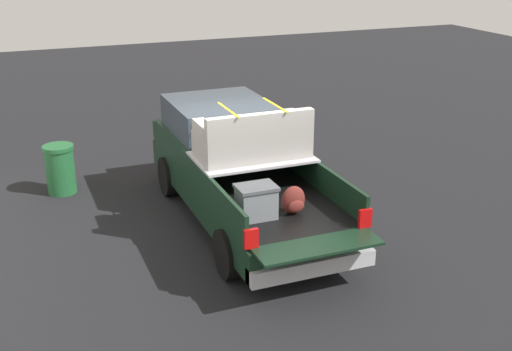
% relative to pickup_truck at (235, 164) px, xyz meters
% --- Properties ---
extents(ground_plane, '(40.00, 40.00, 0.00)m').
position_rel_pickup_truck_xyz_m(ground_plane, '(-0.39, -0.00, -0.97)').
color(ground_plane, black).
extents(pickup_truck, '(6.05, 2.06, 2.23)m').
position_rel_pickup_truck_xyz_m(pickup_truck, '(0.00, 0.00, 0.00)').
color(pickup_truck, black).
rests_on(pickup_truck, ground_plane).
extents(trash_can, '(0.60, 0.60, 0.98)m').
position_rel_pickup_truck_xyz_m(trash_can, '(2.26, 2.86, -0.47)').
color(trash_can, '#1E592D').
rests_on(trash_can, ground_plane).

